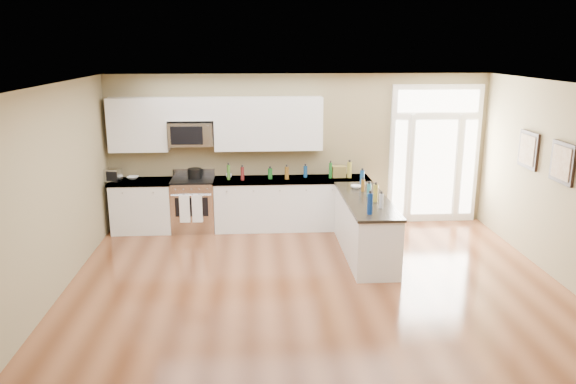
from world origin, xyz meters
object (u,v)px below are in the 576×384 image
at_px(kitchen_range, 194,204).
at_px(toaster_oven, 113,175).
at_px(stockpot, 195,173).
at_px(peninsula_cabinet, 365,229).

bearing_deg(kitchen_range, toaster_oven, -179.59).
distance_m(stockpot, toaster_oven, 1.44).
relative_size(kitchen_range, toaster_oven, 4.11).
relative_size(kitchen_range, stockpot, 4.28).
height_order(kitchen_range, toaster_oven, toaster_oven).
relative_size(peninsula_cabinet, stockpot, 9.20).
bearing_deg(kitchen_range, stockpot, 66.88).
bearing_deg(peninsula_cabinet, stockpot, 151.64).
xyz_separation_m(peninsula_cabinet, toaster_oven, (-4.28, 1.44, 0.62)).
relative_size(stockpot, toaster_oven, 0.96).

